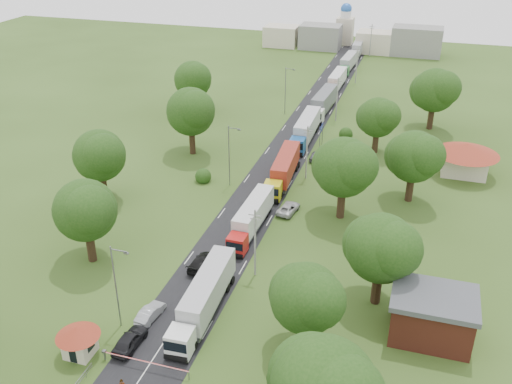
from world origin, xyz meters
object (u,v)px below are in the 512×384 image
at_px(car_lane_front, 130,340).
at_px(car_lane_mid, 150,313).
at_px(info_sign, 321,131).
at_px(boom_barrier, 133,360).
at_px(guard_booth, 78,337).
at_px(truck_0, 204,297).

xyz_separation_m(car_lane_front, car_lane_mid, (0.00, 4.59, -0.12)).
distance_m(info_sign, car_lane_mid, 53.68).
xyz_separation_m(boom_barrier, info_sign, (6.56, 60.00, 2.11)).
relative_size(guard_booth, truck_0, 0.29).
bearing_deg(car_lane_front, truck_0, -125.32).
bearing_deg(truck_0, guard_booth, -135.37).
distance_m(boom_barrier, info_sign, 60.39).
xyz_separation_m(truck_0, car_lane_front, (-5.39, -7.06, -1.42)).
xyz_separation_m(truck_0, car_lane_mid, (-5.39, -2.46, -1.54)).
relative_size(info_sign, car_lane_mid, 0.96).
xyz_separation_m(boom_barrier, car_lane_front, (-1.64, 2.41, -0.06)).
bearing_deg(truck_0, info_sign, 86.82).
relative_size(boom_barrier, car_lane_front, 1.90).
relative_size(guard_booth, car_lane_mid, 1.03).
bearing_deg(boom_barrier, info_sign, 83.76).
bearing_deg(car_lane_mid, truck_0, -149.27).
xyz_separation_m(info_sign, car_lane_mid, (-8.20, -53.00, -2.30)).
relative_size(boom_barrier, car_lane_mid, 2.15).
relative_size(guard_booth, car_lane_front, 0.90).
relative_size(car_lane_front, car_lane_mid, 1.14).
bearing_deg(boom_barrier, truck_0, 68.41).
bearing_deg(boom_barrier, guard_booth, -179.99).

